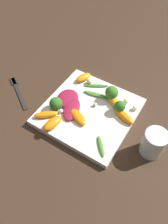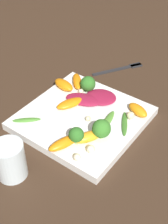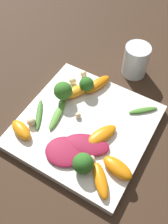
% 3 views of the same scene
% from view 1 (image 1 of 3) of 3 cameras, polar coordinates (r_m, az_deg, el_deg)
% --- Properties ---
extents(ground_plane, '(2.40, 2.40, 0.00)m').
position_cam_1_polar(ground_plane, '(0.69, 1.28, -0.43)').
color(ground_plane, '#382619').
extents(plate, '(0.27, 0.27, 0.02)m').
position_cam_1_polar(plate, '(0.68, 1.30, 0.08)').
color(plate, white).
rests_on(plate, ground_plane).
extents(drinking_glass, '(0.06, 0.06, 0.08)m').
position_cam_1_polar(drinking_glass, '(0.61, 17.70, -7.79)').
color(drinking_glass, silver).
rests_on(drinking_glass, ground_plane).
extents(fork, '(0.10, 0.15, 0.01)m').
position_cam_1_polar(fork, '(0.78, -17.06, 5.74)').
color(fork, '#262628').
rests_on(fork, ground_plane).
extents(radicchio_leaf_0, '(0.10, 0.08, 0.01)m').
position_cam_1_polar(radicchio_leaf_0, '(0.67, -3.26, 0.86)').
color(radicchio_leaf_0, maroon).
rests_on(radicchio_leaf_0, plate).
extents(radicchio_leaf_1, '(0.10, 0.09, 0.01)m').
position_cam_1_polar(radicchio_leaf_1, '(0.69, -4.24, 3.60)').
color(radicchio_leaf_1, maroon).
rests_on(radicchio_leaf_1, plate).
extents(orange_segment_0, '(0.06, 0.04, 0.02)m').
position_cam_1_polar(orange_segment_0, '(0.75, -0.16, 9.01)').
color(orange_segment_0, orange).
rests_on(orange_segment_0, plate).
extents(orange_segment_1, '(0.05, 0.07, 0.02)m').
position_cam_1_polar(orange_segment_1, '(0.68, 8.21, 2.41)').
color(orange_segment_1, orange).
rests_on(orange_segment_1, plate).
extents(orange_segment_2, '(0.07, 0.07, 0.02)m').
position_cam_1_polar(orange_segment_2, '(0.66, -9.88, -0.63)').
color(orange_segment_2, orange).
rests_on(orange_segment_2, plate).
extents(orange_segment_3, '(0.05, 0.08, 0.02)m').
position_cam_1_polar(orange_segment_3, '(0.65, 10.46, -1.06)').
color(orange_segment_3, orange).
rests_on(orange_segment_3, plate).
extents(orange_segment_4, '(0.06, 0.08, 0.02)m').
position_cam_1_polar(orange_segment_4, '(0.64, -1.55, -1.25)').
color(orange_segment_4, orange).
rests_on(orange_segment_4, plate).
extents(orange_segment_5, '(0.07, 0.04, 0.02)m').
position_cam_1_polar(orange_segment_5, '(0.63, -8.23, -2.91)').
color(orange_segment_5, orange).
rests_on(orange_segment_5, plate).
extents(broccoli_floret_0, '(0.03, 0.03, 0.04)m').
position_cam_1_polar(broccoli_floret_0, '(0.66, 9.36, 1.48)').
color(broccoli_floret_0, '#84AD5B').
rests_on(broccoli_floret_0, plate).
extents(broccoli_floret_1, '(0.04, 0.04, 0.04)m').
position_cam_1_polar(broccoli_floret_1, '(0.66, -7.35, 2.17)').
color(broccoli_floret_1, '#84AD5B').
rests_on(broccoli_floret_1, plate).
extents(broccoli_floret_2, '(0.04, 0.04, 0.05)m').
position_cam_1_polar(broccoli_floret_2, '(0.69, 7.27, 5.06)').
color(broccoli_floret_2, '#84AD5B').
rests_on(broccoli_floret_2, plate).
extents(arugula_sprig_0, '(0.06, 0.05, 0.01)m').
position_cam_1_polar(arugula_sprig_0, '(0.60, 4.44, -8.91)').
color(arugula_sprig_0, '#47842D').
rests_on(arugula_sprig_0, plate).
extents(arugula_sprig_1, '(0.05, 0.08, 0.01)m').
position_cam_1_polar(arugula_sprig_1, '(0.74, 3.20, 6.87)').
color(arugula_sprig_1, '#3D7528').
rests_on(arugula_sprig_1, plate).
extents(arugula_sprig_2, '(0.03, 0.09, 0.01)m').
position_cam_1_polar(arugula_sprig_2, '(0.71, 3.13, 4.59)').
color(arugula_sprig_2, '#518E33').
rests_on(arugula_sprig_2, plate).
extents(macadamia_nut_0, '(0.02, 0.02, 0.02)m').
position_cam_1_polar(macadamia_nut_0, '(0.68, 13.16, 1.01)').
color(macadamia_nut_0, beige).
rests_on(macadamia_nut_0, plate).
extents(macadamia_nut_1, '(0.02, 0.02, 0.02)m').
position_cam_1_polar(macadamia_nut_1, '(0.74, 1.43, 8.00)').
color(macadamia_nut_1, beige).
rests_on(macadamia_nut_1, plate).
extents(macadamia_nut_2, '(0.01, 0.01, 0.01)m').
position_cam_1_polar(macadamia_nut_2, '(0.66, -6.04, 0.27)').
color(macadamia_nut_2, beige).
rests_on(macadamia_nut_2, plate).
extents(macadamia_nut_3, '(0.02, 0.02, 0.02)m').
position_cam_1_polar(macadamia_nut_3, '(0.69, 10.95, 2.80)').
color(macadamia_nut_3, beige).
rests_on(macadamia_nut_3, plate).
extents(macadamia_nut_4, '(0.01, 0.01, 0.01)m').
position_cam_1_polar(macadamia_nut_4, '(0.68, 2.89, 1.92)').
color(macadamia_nut_4, beige).
rests_on(macadamia_nut_4, plate).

